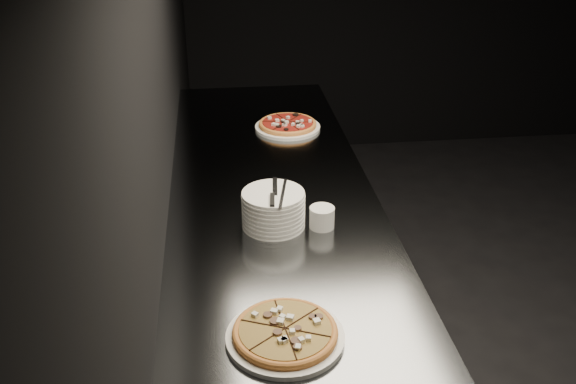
{
  "coord_description": "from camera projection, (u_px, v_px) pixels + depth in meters",
  "views": [
    {
      "loc": [
        -2.32,
        -2.07,
        1.99
      ],
      "look_at": [
        -2.08,
        -0.07,
        0.95
      ],
      "focal_mm": 40.0,
      "sensor_mm": 36.0,
      "label": 1
    }
  ],
  "objects": [
    {
      "name": "pizza_tomato",
      "position": [
        288.0,
        125.0,
        2.87
      ],
      "size": [
        0.3,
        0.3,
        0.03
      ],
      "rotation": [
        0.0,
        0.0,
        -0.17
      ],
      "color": "white",
      "rests_on": "counter"
    },
    {
      "name": "cutlery",
      "position": [
        276.0,
        194.0,
        2.05
      ],
      "size": [
        0.1,
        0.21,
        0.01
      ],
      "rotation": [
        0.0,
        0.0,
        -0.1
      ],
      "color": "#BBBCC2",
      "rests_on": "plate_stack"
    },
    {
      "name": "ramekin",
      "position": [
        322.0,
        217.0,
        2.09
      ],
      "size": [
        0.08,
        0.08,
        0.07
      ],
      "color": "silver",
      "rests_on": "counter"
    },
    {
      "name": "wall_left",
      "position": [
        157.0,
        66.0,
        2.08
      ],
      "size": [
        0.02,
        5.0,
        2.8
      ],
      "primitive_type": "cube",
      "color": "black",
      "rests_on": "floor"
    },
    {
      "name": "plate_stack",
      "position": [
        273.0,
        209.0,
        2.09
      ],
      "size": [
        0.2,
        0.2,
        0.12
      ],
      "color": "white",
      "rests_on": "counter"
    },
    {
      "name": "counter",
      "position": [
        273.0,
        293.0,
        2.55
      ],
      "size": [
        0.74,
        2.44,
        0.92
      ],
      "color": "#5C5F63",
      "rests_on": "floor"
    },
    {
      "name": "pizza_mushroom",
      "position": [
        285.0,
        333.0,
        1.61
      ],
      "size": [
        0.35,
        0.35,
        0.03
      ],
      "rotation": [
        0.0,
        0.0,
        -0.4
      ],
      "color": "white",
      "rests_on": "counter"
    }
  ]
}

